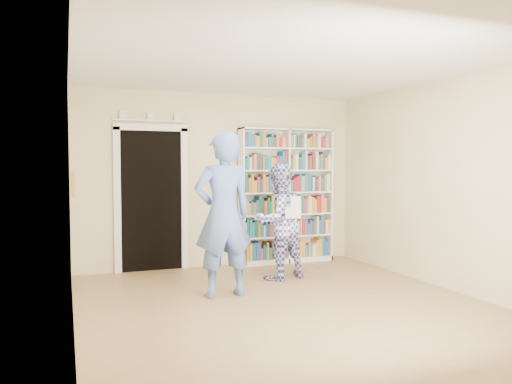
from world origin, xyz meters
TOP-DOWN VIEW (x-y plane):
  - floor at (0.00, 0.00)m, footprint 5.00×5.00m
  - ceiling at (0.00, 0.00)m, footprint 5.00×5.00m
  - wall_back at (0.00, 2.50)m, footprint 4.50×0.00m
  - wall_left at (-2.25, 0.00)m, footprint 0.00×5.00m
  - wall_right at (2.25, 0.00)m, footprint 0.00×5.00m
  - bookshelf at (1.05, 2.34)m, footprint 1.58×0.30m
  - doorway at (-1.10, 2.48)m, footprint 1.10×0.08m
  - wall_art at (-2.23, 0.20)m, footprint 0.03×0.25m
  - man_blue at (-0.54, 0.66)m, footprint 0.74×0.50m
  - man_plaid at (0.46, 1.29)m, footprint 0.90×0.78m
  - paper_sheet at (0.57, 1.03)m, footprint 0.21×0.06m

SIDE VIEW (x-z plane):
  - floor at x=0.00m, z-range 0.00..0.00m
  - man_plaid at x=0.46m, z-range 0.00..1.61m
  - man_blue at x=-0.54m, z-range 0.00..1.98m
  - paper_sheet at x=0.57m, z-range 0.87..1.17m
  - bookshelf at x=1.05m, z-range 0.01..2.19m
  - doorway at x=-1.10m, z-range -0.04..2.39m
  - wall_back at x=0.00m, z-range -0.90..3.60m
  - wall_left at x=-2.25m, z-range -1.15..3.85m
  - wall_right at x=2.25m, z-range -1.15..3.85m
  - wall_art at x=-2.23m, z-range 1.27..1.52m
  - ceiling at x=0.00m, z-range 2.70..2.70m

